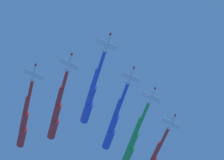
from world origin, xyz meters
TOP-DOWN VIEW (x-y plane):
  - jet_lead at (-10.09, 9.12)m, footprint 22.10×48.58m
  - jet_port_inner at (-2.34, 24.13)m, footprint 21.81×48.10m
  - jet_starboard_inner at (-26.01, 14.80)m, footprint 21.95×48.25m
  - jet_port_mid at (5.10, 39.45)m, footprint 21.98×48.11m
  - jet_starboard_mid at (-42.11, 21.22)m, footprint 22.09×49.02m

SIDE VIEW (x-z plane):
  - jet_port_inner at x=-2.34m, z-range 177.22..181.70m
  - jet_starboard_inner at x=-26.01m, z-range 177.78..182.34m
  - jet_port_mid at x=5.10m, z-range 180.36..184.83m
  - jet_starboard_mid at x=-42.11m, z-range 180.45..184.92m
  - jet_lead at x=-10.09m, z-range 180.55..185.09m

